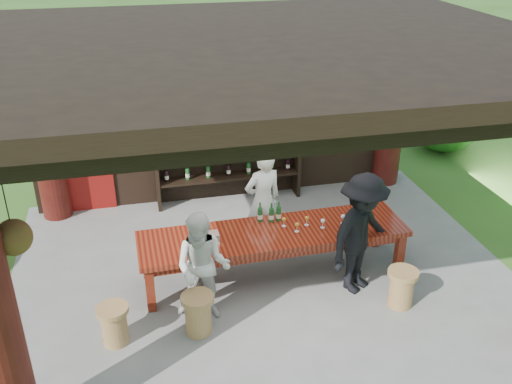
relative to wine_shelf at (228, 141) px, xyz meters
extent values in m
plane|color=#2D5119|center=(0.05, -2.45, -1.18)|extent=(90.00, 90.00, 0.00)
cube|color=slate|center=(0.05, -2.45, -1.23)|extent=(7.40, 5.90, 0.10)
cube|color=black|center=(0.05, 0.30, 0.47)|extent=(7.00, 0.18, 3.30)
cube|color=maroon|center=(-2.55, 0.20, -0.18)|extent=(0.95, 0.06, 2.00)
cylinder|color=#380C0A|center=(-3.10, 0.10, 0.47)|extent=(0.50, 0.50, 3.30)
cylinder|color=#380C0A|center=(3.20, 0.10, 0.47)|extent=(0.50, 0.50, 3.30)
cube|color=black|center=(0.05, -4.85, 1.97)|extent=(6.70, 0.35, 0.35)
cube|color=black|center=(-3.10, -2.45, 1.97)|extent=(0.30, 5.20, 0.30)
cube|color=black|center=(3.20, -2.45, 1.97)|extent=(0.30, 5.20, 0.30)
cube|color=black|center=(0.05, -2.45, 2.22)|extent=(7.50, 6.00, 0.20)
cylinder|color=black|center=(-2.80, -4.65, 1.44)|extent=(0.01, 0.01, 0.75)
cone|color=black|center=(-2.80, -4.65, 0.99)|extent=(0.32, 0.32, 0.18)
sphere|color=#1E5919|center=(-2.80, -4.65, 1.10)|extent=(0.34, 0.34, 0.34)
cube|color=#53130B|center=(0.19, -2.57, -0.47)|extent=(3.93, 1.08, 0.08)
cube|color=#53130B|center=(0.19, -2.57, -0.57)|extent=(3.73, 0.93, 0.12)
cube|color=#53130B|center=(-1.64, -3.01, -0.85)|extent=(0.12, 0.12, 0.67)
cube|color=#53130B|center=(2.03, -2.94, -0.85)|extent=(0.12, 0.12, 0.67)
cube|color=#53130B|center=(-1.65, -2.21, -0.85)|extent=(0.12, 0.12, 0.67)
cube|color=#53130B|center=(2.02, -2.13, -0.85)|extent=(0.12, 0.12, 0.67)
cylinder|color=olive|center=(-1.07, -3.61, -0.93)|extent=(0.34, 0.34, 0.50)
cylinder|color=olive|center=(-1.07, -3.61, -0.65)|extent=(0.43, 0.43, 0.07)
cylinder|color=olive|center=(1.72, -3.67, -0.93)|extent=(0.33, 0.33, 0.49)
cylinder|color=olive|center=(1.72, -3.67, -0.66)|extent=(0.42, 0.42, 0.07)
cylinder|color=olive|center=(-2.12, -3.56, -0.94)|extent=(0.32, 0.32, 0.48)
cylinder|color=olive|center=(-2.12, -3.56, -0.67)|extent=(0.41, 0.41, 0.06)
imported|color=white|center=(0.21, -1.80, -0.33)|extent=(0.70, 0.55, 1.70)
imported|color=silver|center=(-0.95, -3.28, -0.41)|extent=(0.91, 0.81, 1.54)
imported|color=black|center=(1.29, -3.16, -0.28)|extent=(1.34, 1.18, 1.80)
cube|color=#BF6672|center=(-0.76, -2.66, -0.36)|extent=(0.26, 0.19, 0.14)
ellipsoid|color=#194C14|center=(5.17, 1.38, -0.60)|extent=(1.60, 1.60, 1.36)
camera|label=1|loc=(-1.66, -9.45, 3.77)|focal=40.00mm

